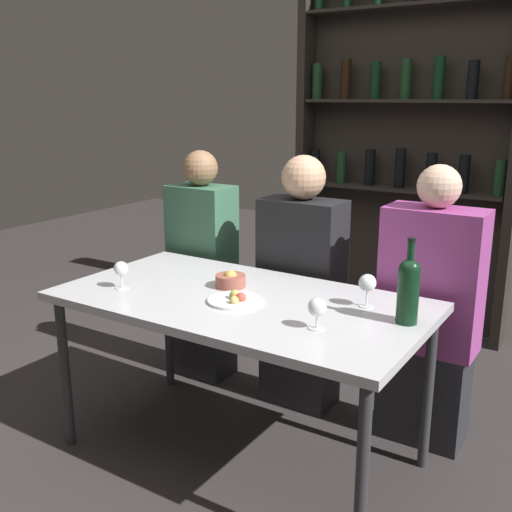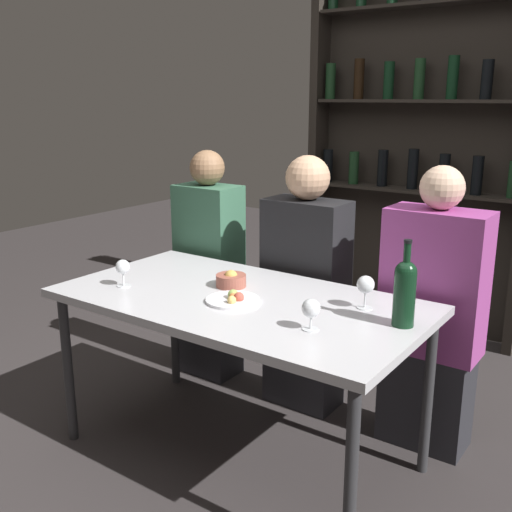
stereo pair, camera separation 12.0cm
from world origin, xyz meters
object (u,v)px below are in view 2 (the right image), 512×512
wine_glass_0 (311,309)px  snack_bowl (231,280)px  food_plate_0 (233,299)px  seated_person_right (431,320)px  seated_person_center (305,291)px  seated_person_left (209,271)px  wine_bottle (405,290)px  wine_glass_2 (366,286)px  wine_glass_1 (123,268)px

wine_glass_0 → snack_bowl: bearing=156.6°
snack_bowl → food_plate_0: bearing=-49.7°
seated_person_right → seated_person_center: bearing=180.0°
seated_person_left → seated_person_center: (0.62, 0.00, 0.00)m
wine_bottle → food_plate_0: (-0.66, -0.15, -0.12)m
wine_glass_2 → seated_person_left: 1.21m
wine_bottle → wine_glass_1: wine_bottle is taller
food_plate_0 → seated_person_right: (0.61, 0.63, -0.15)m
wine_glass_0 → snack_bowl: wine_glass_0 is taller
wine_glass_1 → snack_bowl: 0.48m
wine_glass_0 → seated_person_right: bearing=74.2°
seated_person_left → seated_person_right: bearing=-0.0°
seated_person_right → wine_glass_0: bearing=-105.8°
wine_bottle → seated_person_center: size_ratio=0.25×
seated_person_center → wine_glass_2: bearing=-38.0°
food_plate_0 → seated_person_left: (-0.65, 0.63, -0.15)m
wine_glass_0 → seated_person_right: seated_person_right is taller
seated_person_left → seated_person_center: size_ratio=0.99×
wine_glass_2 → seated_person_center: (-0.50, 0.39, -0.22)m
wine_glass_2 → food_plate_0: (-0.47, -0.24, -0.08)m
wine_glass_2 → food_plate_0: wine_glass_2 is taller
wine_bottle → food_plate_0: 0.69m
wine_glass_2 → seated_person_center: bearing=142.0°
wine_bottle → wine_glass_1: size_ratio=2.67×
wine_glass_0 → seated_person_left: seated_person_left is taller
wine_glass_0 → wine_glass_2: (0.06, 0.32, 0.02)m
seated_person_center → seated_person_right: seated_person_center is taller
food_plate_0 → snack_bowl: size_ratio=1.68×
wine_glass_0 → wine_glass_2: size_ratio=0.87×
wine_bottle → seated_person_left: 1.43m
wine_glass_2 → food_plate_0: 0.53m
wine_glass_2 → seated_person_right: 0.48m
snack_bowl → seated_person_right: (0.74, 0.48, -0.17)m
wine_glass_1 → wine_bottle: bearing=12.7°
wine_glass_2 → seated_person_left: bearing=160.7°
food_plate_0 → seated_person_left: size_ratio=0.18×
wine_glass_1 → seated_person_left: bearing=100.3°
food_plate_0 → seated_person_right: seated_person_right is taller
wine_bottle → seated_person_center: 0.89m
wine_bottle → wine_glass_2: size_ratio=2.41×
wine_glass_2 → seated_person_right: (0.14, 0.39, -0.24)m
wine_glass_1 → seated_person_left: seated_person_left is taller
wine_glass_2 → seated_person_center: seated_person_center is taller
wine_glass_1 → wine_glass_0: bearing=2.2°
wine_glass_2 → wine_glass_0: bearing=-100.6°
wine_bottle → wine_glass_2: (-0.19, 0.09, -0.04)m
snack_bowl → seated_person_center: bearing=78.5°
wine_glass_1 → seated_person_left: 0.79m
wine_glass_2 → wine_glass_1: bearing=-160.3°
seated_person_center → wine_glass_0: bearing=-58.0°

